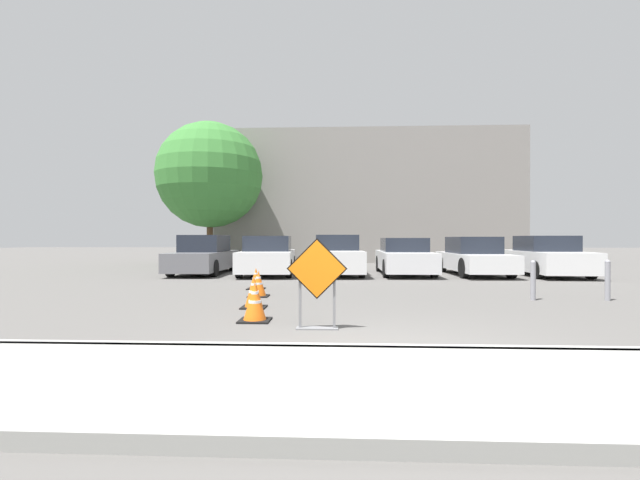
{
  "coord_description": "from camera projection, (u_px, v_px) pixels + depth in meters",
  "views": [
    {
      "loc": [
        -0.56,
        -5.03,
        1.4
      ],
      "look_at": [
        -1.06,
        6.06,
        1.35
      ],
      "focal_mm": 24.0,
      "sensor_mm": 36.0,
      "label": 1
    }
  ],
  "objects": [
    {
      "name": "parked_car_nearest",
      "position": [
        204.0,
        256.0,
        16.87
      ],
      "size": [
        1.85,
        4.67,
        1.52
      ],
      "rotation": [
        0.0,
        0.0,
        3.16
      ],
      "color": "slate",
      "rests_on": "ground_plane"
    },
    {
      "name": "bollard_second",
      "position": [
        608.0,
        279.0,
        9.54
      ],
      "size": [
        0.12,
        0.12,
        0.92
      ],
      "color": "gray",
      "rests_on": "ground_plane"
    },
    {
      "name": "traffic_cone_fourth",
      "position": [
        256.0,
        279.0,
        11.67
      ],
      "size": [
        0.46,
        0.46,
        0.58
      ],
      "color": "black",
      "rests_on": "ground_plane"
    },
    {
      "name": "street_tree_behind_lot",
      "position": [
        210.0,
        175.0,
        22.09
      ],
      "size": [
        5.44,
        5.44,
        7.37
      ],
      "color": "#513823",
      "rests_on": "ground_plane"
    },
    {
      "name": "parked_car_third",
      "position": [
        336.0,
        256.0,
        16.43
      ],
      "size": [
        2.06,
        4.6,
        1.52
      ],
      "rotation": [
        0.0,
        0.0,
        3.2
      ],
      "color": "white",
      "rests_on": "ground_plane"
    },
    {
      "name": "road_closed_sign",
      "position": [
        317.0,
        279.0,
        6.53
      ],
      "size": [
        0.93,
        0.2,
        1.4
      ],
      "color": "black",
      "rests_on": "ground_plane"
    },
    {
      "name": "parked_car_fifth",
      "position": [
        474.0,
        257.0,
        16.22
      ],
      "size": [
        1.91,
        4.55,
        1.45
      ],
      "rotation": [
        0.0,
        0.0,
        3.17
      ],
      "color": "white",
      "rests_on": "ground_plane"
    },
    {
      "name": "parked_car_fourth",
      "position": [
        404.0,
        257.0,
        16.46
      ],
      "size": [
        1.89,
        4.56,
        1.4
      ],
      "rotation": [
        0.0,
        0.0,
        3.14
      ],
      "color": "silver",
      "rests_on": "ground_plane"
    },
    {
      "name": "building_facade_backdrop",
      "position": [
        366.0,
        199.0,
        26.31
      ],
      "size": [
        17.61,
        5.0,
        7.62
      ],
      "color": "gray",
      "rests_on": "ground_plane"
    },
    {
      "name": "ground_plane",
      "position": [
        355.0,
        278.0,
        15.0
      ],
      "size": [
        96.0,
        96.0,
        0.0
      ],
      "primitive_type": "plane",
      "color": "#565451"
    },
    {
      "name": "curb_lip",
      "position": [
        387.0,
        352.0,
        5.01
      ],
      "size": [
        23.52,
        0.2,
        0.14
      ],
      "color": "#999993",
      "rests_on": "ground_plane"
    },
    {
      "name": "sidewalk_strip",
      "position": [
        402.0,
        386.0,
        3.83
      ],
      "size": [
        23.52,
        2.34,
        0.14
      ],
      "color": "#999993",
      "rests_on": "ground_plane"
    },
    {
      "name": "traffic_cone_second",
      "position": [
        254.0,
        292.0,
        8.55
      ],
      "size": [
        0.49,
        0.49,
        0.65
      ],
      "color": "black",
      "rests_on": "ground_plane"
    },
    {
      "name": "traffic_cone_nearest",
      "position": [
        255.0,
        302.0,
        7.19
      ],
      "size": [
        0.52,
        0.52,
        0.65
      ],
      "color": "black",
      "rests_on": "ground_plane"
    },
    {
      "name": "bollard_nearest",
      "position": [
        533.0,
        279.0,
        9.61
      ],
      "size": [
        0.12,
        0.12,
        0.9
      ],
      "color": "gray",
      "rests_on": "ground_plane"
    },
    {
      "name": "traffic_cone_third",
      "position": [
        259.0,
        284.0,
        10.2
      ],
      "size": [
        0.48,
        0.48,
        0.62
      ],
      "color": "black",
      "rests_on": "ground_plane"
    },
    {
      "name": "parked_car_second",
      "position": [
        268.0,
        257.0,
        16.29
      ],
      "size": [
        2.17,
        4.34,
        1.48
      ],
      "rotation": [
        0.0,
        0.0,
        3.21
      ],
      "color": "white",
      "rests_on": "ground_plane"
    },
    {
      "name": "parked_car_sixth",
      "position": [
        546.0,
        257.0,
        15.89
      ],
      "size": [
        2.04,
        4.34,
        1.48
      ],
      "rotation": [
        0.0,
        0.0,
        3.11
      ],
      "color": "white",
      "rests_on": "ground_plane"
    }
  ]
}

